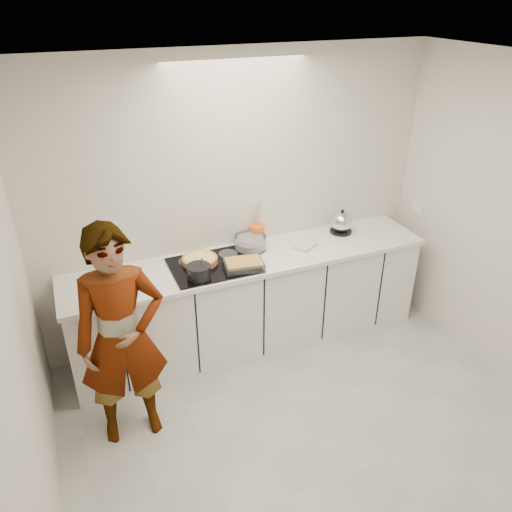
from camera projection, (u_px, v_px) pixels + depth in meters
name	position (u px, v px, depth m)	size (l,w,h in m)	color
floor	(316.00, 439.00, 3.74)	(3.60, 3.20, 0.00)	#B6B6B0
ceiling	(345.00, 75.00, 2.50)	(3.60, 3.20, 0.00)	white
wall_back	(237.00, 203.00, 4.42)	(3.60, 0.00, 2.60)	silver
wall_left	(15.00, 368.00, 2.51)	(0.00, 3.20, 2.60)	silver
base_cabinets	(251.00, 303.00, 4.57)	(3.20, 0.58, 0.87)	white
countertop	(251.00, 259.00, 4.35)	(3.24, 0.64, 0.04)	white
hob	(214.00, 265.00, 4.21)	(0.72, 0.54, 0.01)	black
tart_dish	(200.00, 260.00, 4.22)	(0.40, 0.40, 0.05)	#BE5F3B
saucepan	(199.00, 272.00, 3.99)	(0.23, 0.23, 0.19)	black
baking_dish	(244.00, 264.00, 4.14)	(0.35, 0.28, 0.06)	silver
mixing_bowl	(250.00, 243.00, 4.45)	(0.31, 0.31, 0.13)	silver
tea_towel	(305.00, 246.00, 4.51)	(0.20, 0.15, 0.03)	white
kettle	(341.00, 223.00, 4.74)	(0.27, 0.27, 0.24)	black
utensil_crock	(257.00, 234.00, 4.56)	(0.13, 0.13, 0.17)	orange
cook	(122.00, 338.00, 3.44)	(0.62, 0.41, 1.71)	white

